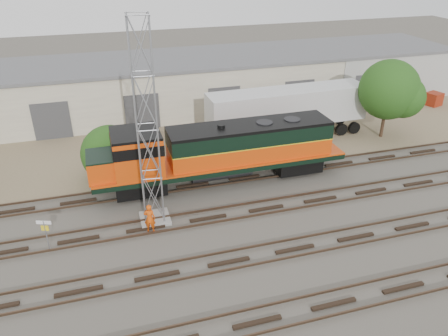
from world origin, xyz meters
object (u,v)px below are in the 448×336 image
object	(u,v)px
signal_tower	(147,131)
worker	(150,218)
locomotive	(217,151)
semi_trailer	(291,107)

from	to	relation	value
signal_tower	worker	world-z (taller)	signal_tower
signal_tower	worker	distance (m)	5.35
locomotive	worker	xyz separation A→B (m)	(-5.60, -4.76, -1.57)
locomotive	semi_trailer	distance (m)	10.74
worker	signal_tower	bearing A→B (deg)	-90.19
signal_tower	semi_trailer	distance (m)	17.34
semi_trailer	signal_tower	bearing A→B (deg)	-145.85
worker	semi_trailer	bearing A→B (deg)	-121.81
semi_trailer	worker	bearing A→B (deg)	-143.60
signal_tower	semi_trailer	bearing A→B (deg)	35.75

